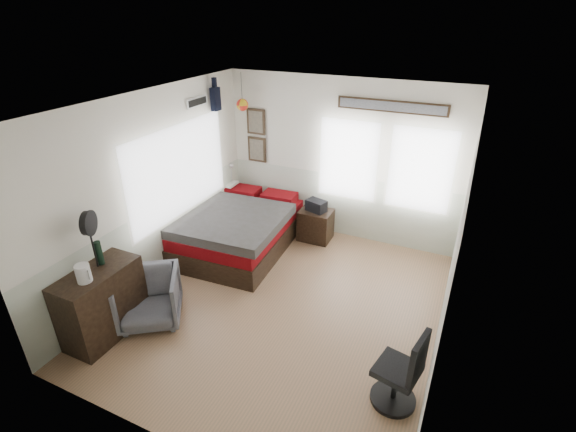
% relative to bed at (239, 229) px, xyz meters
% --- Properties ---
extents(ground_plane, '(4.00, 4.50, 0.01)m').
position_rel_bed_xyz_m(ground_plane, '(1.30, -1.07, -0.34)').
color(ground_plane, '#8B6A4E').
extents(room_shell, '(4.02, 4.52, 2.71)m').
position_rel_bed_xyz_m(room_shell, '(1.22, -0.89, 1.27)').
color(room_shell, white).
rests_on(room_shell, ground_plane).
extents(wall_decor, '(3.55, 1.32, 1.44)m').
position_rel_bed_xyz_m(wall_decor, '(0.20, 0.88, 1.76)').
color(wall_decor, '#322213').
rests_on(wall_decor, room_shell).
extents(bed, '(1.66, 2.24, 0.69)m').
position_rel_bed_xyz_m(bed, '(0.00, 0.00, 0.00)').
color(bed, black).
rests_on(bed, ground_plane).
extents(dresser, '(0.48, 1.00, 0.90)m').
position_rel_bed_xyz_m(dresser, '(-0.44, -2.46, 0.11)').
color(dresser, black).
rests_on(dresser, ground_plane).
extents(armchair, '(1.03, 1.03, 0.69)m').
position_rel_bed_xyz_m(armchair, '(-0.10, -2.05, 0.01)').
color(armchair, slate).
rests_on(armchair, ground_plane).
extents(nightstand, '(0.55, 0.44, 0.54)m').
position_rel_bed_xyz_m(nightstand, '(1.04, 0.80, -0.07)').
color(nightstand, black).
rests_on(nightstand, ground_plane).
extents(task_chair, '(0.49, 0.49, 0.93)m').
position_rel_bed_xyz_m(task_chair, '(3.05, -2.00, 0.04)').
color(task_chair, black).
rests_on(task_chair, ground_plane).
extents(kettle, '(0.19, 0.16, 0.21)m').
position_rel_bed_xyz_m(kettle, '(-0.38, -2.64, 0.67)').
color(kettle, silver).
rests_on(kettle, dresser).
extents(bottle, '(0.08, 0.08, 0.30)m').
position_rel_bed_xyz_m(bottle, '(-0.49, -2.30, 0.71)').
color(bottle, black).
rests_on(bottle, dresser).
extents(stand_fan, '(0.19, 0.28, 0.72)m').
position_rel_bed_xyz_m(stand_fan, '(-0.48, -2.36, 1.12)').
color(stand_fan, black).
rests_on(stand_fan, dresser).
extents(black_bag, '(0.37, 0.30, 0.19)m').
position_rel_bed_xyz_m(black_bag, '(1.04, 0.80, 0.30)').
color(black_bag, black).
rests_on(black_bag, nightstand).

